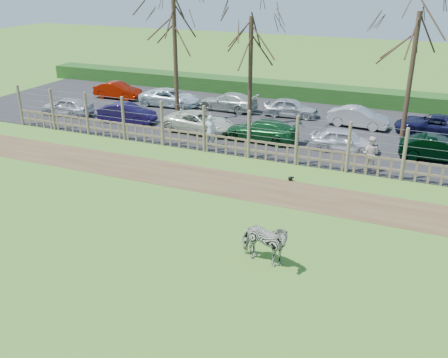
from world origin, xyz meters
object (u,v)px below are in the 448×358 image
at_px(visitor_a, 210,131).
at_px(car_4, 344,140).
at_px(car_10, 291,108).
at_px(crow, 291,178).
at_px(car_11, 358,117).
at_px(tree_right, 415,46).
at_px(car_12, 434,125).
at_px(car_2, 199,122).
at_px(car_3, 262,130).
at_px(tree_left, 174,30).
at_px(car_8, 170,97).
at_px(tree_mid, 251,45).
at_px(visitor_b, 370,154).
at_px(car_9, 228,102).
at_px(car_7, 118,90).
at_px(zebra, 264,243).
at_px(car_0, 67,106).
at_px(car_5, 437,149).
at_px(car_1, 127,113).

distance_m(visitor_a, car_4, 7.16).
bearing_deg(car_10, crow, -168.30).
relative_size(car_10, car_11, 0.97).
distance_m(tree_right, car_12, 5.14).
distance_m(crow, car_2, 8.70).
distance_m(car_3, car_12, 10.07).
relative_size(tree_left, car_8, 1.82).
height_order(tree_mid, car_3, tree_mid).
xyz_separation_m(visitor_a, car_11, (6.83, 6.82, -0.26)).
relative_size(visitor_b, car_9, 0.42).
bearing_deg(car_7, zebra, -135.73).
relative_size(car_0, car_3, 0.85).
bearing_deg(visitor_a, car_9, -84.90).
height_order(visitor_a, visitor_b, same).
bearing_deg(car_7, tree_left, -118.35).
relative_size(zebra, car_0, 0.52).
distance_m(visitor_b, car_2, 10.50).
bearing_deg(car_4, car_11, -2.04).
relative_size(car_8, car_12, 1.00).
distance_m(visitor_a, visitor_b, 8.52).
xyz_separation_m(tree_mid, visitor_a, (-0.54, -4.63, -3.96)).
bearing_deg(car_9, car_0, -57.19).
height_order(visitor_b, car_11, visitor_b).
xyz_separation_m(tree_left, tree_mid, (4.50, 1.00, -0.75)).
bearing_deg(car_11, car_7, 94.14).
distance_m(car_0, car_2, 9.61).
height_order(tree_mid, car_10, tree_mid).
distance_m(visitor_b, car_3, 6.63).
bearing_deg(car_5, visitor_a, 98.86).
distance_m(tree_mid, car_0, 12.86).
bearing_deg(car_5, car_10, 57.80).
height_order(car_5, car_12, same).
xyz_separation_m(visitor_b, car_11, (-1.68, 7.19, -0.26)).
distance_m(zebra, car_12, 17.49).
bearing_deg(car_8, car_5, -106.47).
bearing_deg(car_7, car_9, -90.48).
bearing_deg(car_5, visitor_b, 131.21).
bearing_deg(crow, car_5, 42.14).
bearing_deg(car_1, visitor_b, -105.32).
relative_size(car_3, car_12, 0.96).
xyz_separation_m(car_4, car_5, (4.56, 0.44, 0.00)).
height_order(car_0, car_2, same).
distance_m(car_3, car_5, 9.13).
relative_size(visitor_b, car_3, 0.42).
height_order(car_0, car_10, same).
xyz_separation_m(car_1, car_9, (4.68, 5.23, 0.00)).
height_order(visitor_a, car_7, visitor_a).
height_order(tree_mid, tree_right, tree_right).
xyz_separation_m(car_1, car_11, (13.52, 4.75, 0.00)).
height_order(tree_left, car_1, tree_left).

